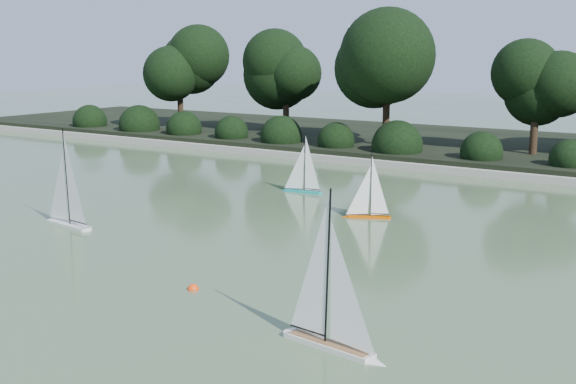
{
  "coord_description": "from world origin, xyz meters",
  "views": [
    {
      "loc": [
        5.92,
        -7.72,
        2.98
      ],
      "look_at": [
        -0.41,
        1.9,
        0.7
      ],
      "focal_mm": 45.0,
      "sensor_mm": 36.0,
      "label": 1
    }
  ],
  "objects": [
    {
      "name": "ground",
      "position": [
        0.0,
        0.0,
        0.0
      ],
      "size": [
        80.0,
        80.0,
        0.0
      ],
      "primitive_type": "plane",
      "color": "#3C5432",
      "rests_on": "ground"
    },
    {
      "name": "pond_coping",
      "position": [
        0.0,
        9.0,
        0.09
      ],
      "size": [
        40.0,
        0.35,
        0.18
      ],
      "primitive_type": "cube",
      "color": "gray",
      "rests_on": "ground"
    },
    {
      "name": "far_bank",
      "position": [
        0.0,
        13.0,
        0.15
      ],
      "size": [
        40.0,
        8.0,
        0.3
      ],
      "primitive_type": "cube",
      "color": "black",
      "rests_on": "ground"
    },
    {
      "name": "tree_line",
      "position": [
        1.23,
        11.44,
        2.64
      ],
      "size": [
        26.31,
        3.93,
        4.39
      ],
      "color": "black",
      "rests_on": "ground"
    },
    {
      "name": "shrub_hedge",
      "position": [
        0.0,
        9.9,
        0.45
      ],
      "size": [
        29.1,
        1.1,
        1.1
      ],
      "color": "black",
      "rests_on": "ground"
    },
    {
      "name": "sailboat_white_a",
      "position": [
        -3.94,
        0.27,
        0.28
      ],
      "size": [
        1.33,
        0.37,
        1.8
      ],
      "color": "silver",
      "rests_on": "ground"
    },
    {
      "name": "sailboat_white_b",
      "position": [
        2.58,
        -1.76,
        0.27
      ],
      "size": [
        1.28,
        0.35,
        1.74
      ],
      "color": "beige",
      "rests_on": "ground"
    },
    {
      "name": "sailboat_orange",
      "position": [
        0.11,
        3.62,
        0.19
      ],
      "size": [
        0.87,
        0.5,
        1.24
      ],
      "color": "#D34E00",
      "rests_on": "ground"
    },
    {
      "name": "sailboat_teal",
      "position": [
        -2.15,
        4.99,
        0.21
      ],
      "size": [
        0.98,
        0.27,
        1.34
      ],
      "color": "teal",
      "rests_on": "ground"
    },
    {
      "name": "race_buoy",
      "position": [
        0.14,
        -1.12,
        0.0
      ],
      "size": [
        0.15,
        0.15,
        0.15
      ],
      "primitive_type": "sphere",
      "color": "#F33D0C",
      "rests_on": "ground"
    }
  ]
}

